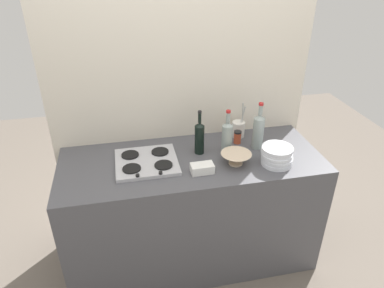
% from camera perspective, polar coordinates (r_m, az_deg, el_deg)
% --- Properties ---
extents(ground_plane, '(6.00, 6.00, 0.00)m').
position_cam_1_polar(ground_plane, '(3.00, -0.00, -17.24)').
color(ground_plane, '#6B6056').
rests_on(ground_plane, ground).
extents(counter_block, '(1.80, 0.70, 0.90)m').
position_cam_1_polar(counter_block, '(2.69, -0.00, -10.65)').
color(counter_block, '#4C4C51').
rests_on(counter_block, ground).
extents(backsplash_panel, '(1.90, 0.06, 2.30)m').
position_cam_1_polar(backsplash_panel, '(2.64, -1.72, 6.42)').
color(backsplash_panel, beige).
rests_on(backsplash_panel, ground).
extents(stovetop_hob, '(0.41, 0.39, 0.04)m').
position_cam_1_polar(stovetop_hob, '(2.39, -7.33, -2.85)').
color(stovetop_hob, '#B2B2B7').
rests_on(stovetop_hob, counter_block).
extents(plate_stack, '(0.21, 0.21, 0.13)m').
position_cam_1_polar(plate_stack, '(2.40, 13.51, -1.81)').
color(plate_stack, white).
rests_on(plate_stack, counter_block).
extents(wine_bottle_leftmost, '(0.07, 0.07, 0.32)m').
position_cam_1_polar(wine_bottle_leftmost, '(2.46, 5.68, 1.24)').
color(wine_bottle_leftmost, gray).
rests_on(wine_bottle_leftmost, counter_block).
extents(wine_bottle_mid_left, '(0.08, 0.08, 0.35)m').
position_cam_1_polar(wine_bottle_mid_left, '(2.54, 10.66, 2.16)').
color(wine_bottle_mid_left, gray).
rests_on(wine_bottle_mid_left, counter_block).
extents(wine_bottle_mid_right, '(0.07, 0.07, 0.32)m').
position_cam_1_polar(wine_bottle_mid_right, '(2.44, 1.21, 1.10)').
color(wine_bottle_mid_right, black).
rests_on(wine_bottle_mid_right, counter_block).
extents(mixing_bowl, '(0.21, 0.21, 0.08)m').
position_cam_1_polar(mixing_bowl, '(2.37, 7.10, -2.26)').
color(mixing_bowl, beige).
rests_on(mixing_bowl, counter_block).
extents(butter_dish, '(0.15, 0.09, 0.06)m').
position_cam_1_polar(butter_dish, '(2.27, 1.66, -3.94)').
color(butter_dish, white).
rests_on(butter_dish, counter_block).
extents(utensil_crock, '(0.10, 0.10, 0.29)m').
position_cam_1_polar(utensil_crock, '(2.70, 7.49, 2.44)').
color(utensil_crock, silver).
rests_on(utensil_crock, counter_block).
extents(condiment_jar_front, '(0.06, 0.06, 0.10)m').
position_cam_1_polar(condiment_jar_front, '(2.62, 7.34, 1.12)').
color(condiment_jar_front, '#C64C2D').
rests_on(condiment_jar_front, counter_block).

